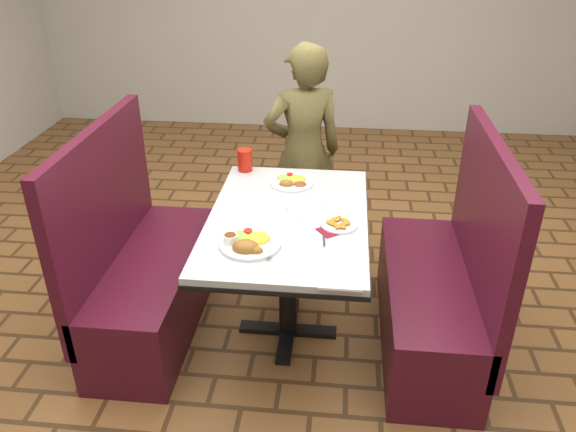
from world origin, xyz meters
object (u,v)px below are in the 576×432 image
object	(u,v)px
booth_bench_right	(438,293)
diner_person	(303,153)
plantain_plate	(339,224)
booth_bench_left	(145,275)
red_tumbler	(245,160)
near_dinner_plate	(249,240)
dining_table	(288,232)
far_dinner_plate	(292,180)

from	to	relation	value
booth_bench_right	diner_person	distance (m)	1.29
booth_bench_right	plantain_plate	distance (m)	0.70
booth_bench_left	diner_person	bearing A→B (deg)	49.39
plantain_plate	red_tumbler	distance (m)	0.85
booth_bench_left	booth_bench_right	distance (m)	1.60
near_dinner_plate	diner_person	bearing A→B (deg)	83.07
dining_table	near_dinner_plate	distance (m)	0.37
dining_table	booth_bench_right	bearing A→B (deg)	0.00
booth_bench_right	red_tumbler	world-z (taller)	booth_bench_right
dining_table	red_tumbler	world-z (taller)	red_tumbler
booth_bench_right	diner_person	size ratio (longest dim) A/B	0.84
booth_bench_left	diner_person	distance (m)	1.29
dining_table	booth_bench_left	distance (m)	0.86
near_dinner_plate	far_dinner_plate	world-z (taller)	near_dinner_plate
near_dinner_plate	far_dinner_plate	distance (m)	0.71
booth_bench_right	far_dinner_plate	bearing A→B (deg)	154.64
dining_table	near_dinner_plate	bearing A→B (deg)	-115.69
near_dinner_plate	dining_table	bearing A→B (deg)	64.31
dining_table	far_dinner_plate	size ratio (longest dim) A/B	4.98
dining_table	diner_person	world-z (taller)	diner_person
dining_table	red_tumbler	distance (m)	0.65
dining_table	far_dinner_plate	world-z (taller)	far_dinner_plate
dining_table	near_dinner_plate	world-z (taller)	near_dinner_plate
booth_bench_right	plantain_plate	size ratio (longest dim) A/B	6.71
booth_bench_left	near_dinner_plate	bearing A→B (deg)	-25.48
far_dinner_plate	diner_person	bearing A→B (deg)	87.92
plantain_plate	booth_bench_left	bearing A→B (deg)	175.88
booth_bench_right	red_tumbler	distance (m)	1.33
booth_bench_left	diner_person	xyz separation A→B (m)	(0.80, 0.93, 0.39)
plantain_plate	red_tumbler	size ratio (longest dim) A/B	1.37
far_dinner_plate	red_tumbler	distance (m)	0.34
near_dinner_plate	booth_bench_left	bearing A→B (deg)	154.52
dining_table	far_dinner_plate	xyz separation A→B (m)	(-0.02, 0.39, 0.12)
red_tumbler	dining_table	bearing A→B (deg)	-60.09
far_dinner_plate	plantain_plate	distance (m)	0.54
plantain_plate	near_dinner_plate	bearing A→B (deg)	-150.21
far_dinner_plate	red_tumbler	world-z (taller)	red_tumbler
near_dinner_plate	red_tumbler	distance (m)	0.87
booth_bench_right	plantain_plate	xyz separation A→B (m)	(-0.54, -0.08, 0.43)
plantain_plate	diner_person	bearing A→B (deg)	104.25
diner_person	far_dinner_plate	world-z (taller)	diner_person
diner_person	red_tumbler	xyz separation A→B (m)	(-0.32, -0.39, 0.10)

